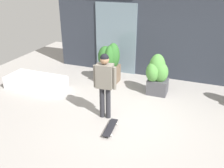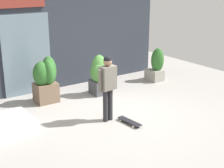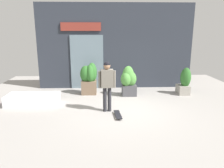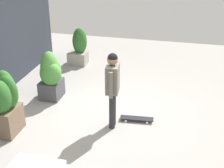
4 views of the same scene
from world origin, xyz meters
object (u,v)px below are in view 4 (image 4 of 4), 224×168
skateboard (137,118)px  planter_box_right (4,101)px  planter_box_mid (79,46)px  skateboarder (113,83)px  planter_box_left (51,75)px

skateboard → planter_box_right: planter_box_right is taller
planter_box_right → planter_box_mid: (4.17, -0.23, -0.13)m
skateboarder → planter_box_left: bearing=147.4°
planter_box_right → skateboard: bearing=-67.9°
skateboard → planter_box_right: size_ratio=0.56×
skateboarder → skateboard: bearing=29.0°
skateboard → planter_box_right: 2.95m
skateboarder → planter_box_left: (0.94, 1.84, -0.41)m
planter_box_left → planter_box_right: (-1.68, 0.32, 0.09)m
skateboard → skateboarder: bearing=-150.4°
planter_box_left → planter_box_right: size_ratio=0.93×
planter_box_left → skateboarder: bearing=-117.1°
planter_box_left → planter_box_right: 1.71m
skateboarder → planter_box_mid: size_ratio=1.46×
skateboarder → skateboard: skateboarder is taller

